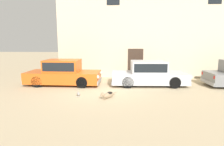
# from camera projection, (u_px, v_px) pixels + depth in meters

# --- Properties ---
(ground_plane) EXTENTS (80.00, 80.00, 0.00)m
(ground_plane) POSITION_uv_depth(u_px,v_px,m) (98.00, 90.00, 10.24)
(ground_plane) COLOR tan
(parked_sedan_nearest) EXTENTS (4.53, 1.87, 1.52)m
(parked_sedan_nearest) POSITION_uv_depth(u_px,v_px,m) (63.00, 72.00, 11.42)
(parked_sedan_nearest) COLOR #D15619
(parked_sedan_nearest) RESTS_ON ground_plane
(parked_sedan_second) EXTENTS (4.57, 1.88, 1.46)m
(parked_sedan_second) POSITION_uv_depth(u_px,v_px,m) (149.00, 73.00, 11.24)
(parked_sedan_second) COLOR #B2B5BA
(parked_sedan_second) RESTS_ON ground_plane
(apartment_block) EXTENTS (16.19, 5.04, 8.38)m
(apartment_block) POSITION_uv_depth(u_px,v_px,m) (164.00, 22.00, 15.49)
(apartment_block) COLOR beige
(apartment_block) RESTS_ON ground_plane
(stray_dog_spotted) EXTENTS (0.72, 0.88, 0.36)m
(stray_dog_spotted) POSITION_uv_depth(u_px,v_px,m) (108.00, 95.00, 8.69)
(stray_dog_spotted) COLOR #997F60
(stray_dog_spotted) RESTS_ON ground_plane
(stray_cat) EXTENTS (0.29, 0.58, 0.15)m
(stray_cat) POSITION_uv_depth(u_px,v_px,m) (78.00, 94.00, 9.15)
(stray_cat) COLOR gray
(stray_cat) RESTS_ON ground_plane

